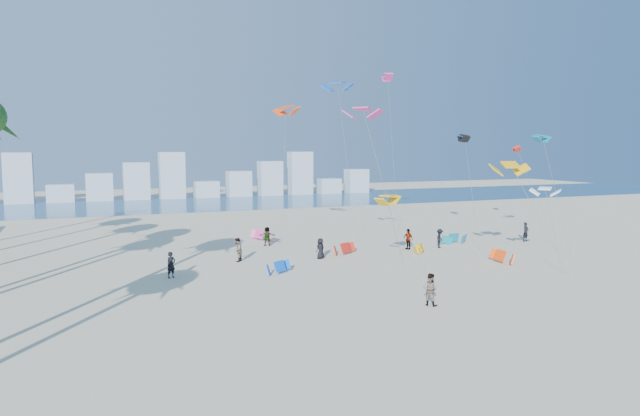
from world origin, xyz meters
name	(u,v)px	position (x,y,z in m)	size (l,w,h in m)	color
ground	(385,326)	(0.00, 0.00, 0.00)	(220.00, 220.00, 0.00)	beige
ocean	(173,204)	(0.00, 72.00, 0.01)	(220.00, 220.00, 0.00)	navy
kitesurfer_near	(171,265)	(-8.52, 15.74, 0.94)	(0.68, 0.45, 1.87)	black
kitesurfer_mid	(430,289)	(4.37, 2.55, 0.96)	(0.93, 0.72, 1.91)	gray
kitesurfers_far	(349,241)	(7.84, 20.86, 0.91)	(29.78, 8.86, 1.93)	black
grounded_kites	(373,248)	(9.15, 18.75, 0.45)	(22.82, 21.71, 0.95)	blue
flying_kites	(403,120)	(13.58, 21.43, 11.75)	(30.27, 28.25, 17.80)	#EFAB0C
distant_skyline	(157,182)	(-1.19, 82.00, 3.09)	(85.00, 3.00, 8.40)	#9EADBF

